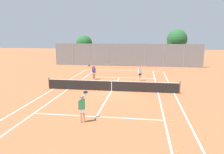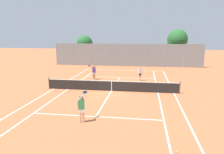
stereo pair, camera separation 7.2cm
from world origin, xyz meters
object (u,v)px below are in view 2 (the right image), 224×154
loose_tennis_ball_3 (139,79)px  tree_behind_right (177,40)px  tennis_net (112,86)px  player_near_side (82,107)px  loose_tennis_ball_1 (177,152)px  loose_tennis_ball_2 (93,93)px  loose_tennis_ball_4 (54,121)px  loose_tennis_ball_0 (172,121)px  tree_behind_left (85,44)px  loose_tennis_ball_5 (164,122)px  player_far_left (94,71)px  player_far_right (140,73)px

loose_tennis_ball_3 → tree_behind_right: 16.29m
tennis_net → player_near_side: size_ratio=6.76×
loose_tennis_ball_1 → player_near_side: bearing=152.6°
loose_tennis_ball_2 → loose_tennis_ball_4: 6.59m
loose_tennis_ball_0 → loose_tennis_ball_4: size_ratio=1.00×
tennis_net → loose_tennis_ball_4: size_ratio=181.82×
tennis_net → tree_behind_left: 21.96m
loose_tennis_ball_3 → player_near_side: bearing=-102.7°
loose_tennis_ball_2 → tree_behind_right: (9.69, 21.06, 4.09)m
player_near_side → loose_tennis_ball_5: bearing=8.2°
tree_behind_right → player_far_left: bearing=-125.7°
player_near_side → loose_tennis_ball_5: player_near_side is taller
tennis_net → player_near_side: 7.42m
player_near_side → tree_behind_right: (8.82, 27.51, 3.20)m
player_far_right → loose_tennis_ball_0: size_ratio=24.24×
loose_tennis_ball_5 → tree_behind_left: 29.74m
loose_tennis_ball_4 → loose_tennis_ball_5: size_ratio=1.00×
player_far_left → tree_behind_right: 19.09m
loose_tennis_ball_5 → tree_behind_left: tree_behind_left is taller
loose_tennis_ball_3 → loose_tennis_ball_5: (1.82, -12.21, 0.00)m
loose_tennis_ball_2 → loose_tennis_ball_5: size_ratio=1.00×
loose_tennis_ball_1 → tree_behind_left: size_ratio=0.01×
loose_tennis_ball_5 → loose_tennis_ball_3: bearing=98.5°
loose_tennis_ball_2 → loose_tennis_ball_3: bearing=59.7°
tree_behind_left → loose_tennis_ball_5: bearing=-65.8°
player_far_right → loose_tennis_ball_1: 15.08m
loose_tennis_ball_4 → tree_behind_left: (-5.68, 27.73, 3.34)m
loose_tennis_ball_1 → loose_tennis_ball_3: same height
player_far_left → loose_tennis_ball_3: player_far_left is taller
tennis_net → loose_tennis_ball_3: (2.29, 5.51, -0.48)m
player_far_left → loose_tennis_ball_1: size_ratio=26.88×
loose_tennis_ball_2 → loose_tennis_ball_3: same height
loose_tennis_ball_2 → player_far_left: bearing=102.5°
player_far_right → loose_tennis_ball_1: (1.98, -14.92, -0.88)m
player_near_side → tree_behind_left: (-7.38, 27.64, 2.45)m
loose_tennis_ball_5 → loose_tennis_ball_4: bearing=-173.1°
loose_tennis_ball_0 → loose_tennis_ball_1: bearing=-93.4°
player_far_right → loose_tennis_ball_0: bearing=-79.2°
loose_tennis_ball_4 → loose_tennis_ball_5: bearing=6.9°
loose_tennis_ball_0 → loose_tennis_ball_3: size_ratio=1.00×
loose_tennis_ball_3 → tree_behind_left: tree_behind_left is taller
tree_behind_left → tree_behind_right: size_ratio=0.82×
player_far_left → tree_behind_right: size_ratio=0.30×
loose_tennis_ball_5 → tennis_net: bearing=121.5°
player_near_side → loose_tennis_ball_1: 5.70m
loose_tennis_ball_3 → loose_tennis_ball_4: bearing=-109.5°
loose_tennis_ball_5 → loose_tennis_ball_2: bearing=134.1°
loose_tennis_ball_1 → tree_behind_left: 32.84m
tennis_net → loose_tennis_ball_4: (-2.30, -7.48, -0.48)m
tree_behind_right → loose_tennis_ball_4: bearing=-110.8°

